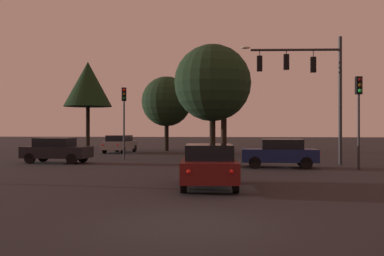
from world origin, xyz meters
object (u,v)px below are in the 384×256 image
(car_far_lane, at_px, (120,144))
(tree_right_cluster, at_px, (88,84))
(tree_left_far, at_px, (224,97))
(car_crossing_left, at_px, (280,153))
(traffic_light_corner_right, at_px, (124,109))
(traffic_signal_mast_arm, at_px, (310,77))
(car_nearside_lane, at_px, (209,165))
(tree_center_horizon, at_px, (167,102))
(tree_behind_sign, at_px, (213,83))
(car_crossing_right, at_px, (56,150))
(traffic_light_corner_left, at_px, (359,104))

(car_far_lane, xyz_separation_m, tree_right_cluster, (-5.22, 6.80, 5.89))
(car_far_lane, relative_size, tree_left_far, 0.69)
(car_crossing_left, bearing_deg, traffic_light_corner_right, 151.54)
(car_far_lane, bearing_deg, traffic_signal_mast_arm, -38.95)
(tree_left_far, xyz_separation_m, tree_right_cluster, (-14.20, 4.84, 1.74))
(car_nearside_lane, relative_size, tree_center_horizon, 0.66)
(car_crossing_left, distance_m, tree_right_cluster, 28.01)
(tree_behind_sign, distance_m, tree_left_far, 7.58)
(tree_left_far, height_order, tree_center_horizon, tree_center_horizon)
(car_crossing_right, xyz_separation_m, tree_behind_sign, (9.07, 6.55, 4.62))
(traffic_light_corner_left, xyz_separation_m, tree_right_cluster, (-21.60, 21.69, 3.36))
(car_far_lane, distance_m, tree_behind_sign, 11.11)
(traffic_light_corner_left, bearing_deg, tree_center_horizon, 124.76)
(car_crossing_right, height_order, tree_behind_sign, tree_behind_sign)
(car_crossing_left, height_order, tree_right_cluster, tree_right_cluster)
(car_nearside_lane, xyz_separation_m, tree_behind_sign, (-0.89, 16.92, 4.62))
(car_nearside_lane, relative_size, tree_behind_sign, 0.56)
(traffic_light_corner_left, bearing_deg, tree_behind_sign, 130.54)
(car_nearside_lane, relative_size, car_crossing_left, 1.15)
(traffic_signal_mast_arm, distance_m, car_crossing_left, 5.26)
(car_nearside_lane, height_order, tree_right_cluster, tree_right_cluster)
(car_crossing_right, distance_m, tree_behind_sign, 12.10)
(car_crossing_right, bearing_deg, tree_center_horizon, 75.16)
(tree_behind_sign, xyz_separation_m, tree_right_cluster, (-13.64, 12.39, 1.27))
(car_crossing_right, bearing_deg, traffic_signal_mast_arm, 1.74)
(traffic_light_corner_left, distance_m, tree_behind_sign, 12.42)
(traffic_signal_mast_arm, relative_size, car_crossing_left, 1.84)
(traffic_light_corner_left, xyz_separation_m, car_crossing_left, (-3.85, 0.84, -2.53))
(traffic_signal_mast_arm, distance_m, car_crossing_right, 15.70)
(traffic_signal_mast_arm, distance_m, traffic_light_corner_right, 12.29)
(traffic_signal_mast_arm, xyz_separation_m, tree_center_horizon, (-10.92, 15.30, -0.41))
(tree_behind_sign, height_order, tree_right_cluster, tree_right_cluster)
(car_nearside_lane, relative_size, car_crossing_right, 1.12)
(traffic_light_corner_right, relative_size, tree_center_horizon, 0.69)
(traffic_light_corner_right, bearing_deg, traffic_signal_mast_arm, -14.19)
(traffic_signal_mast_arm, distance_m, tree_left_far, 14.69)
(car_crossing_left, height_order, tree_center_horizon, tree_center_horizon)
(traffic_signal_mast_arm, height_order, tree_center_horizon, traffic_signal_mast_arm)
(car_far_lane, distance_m, tree_right_cluster, 10.40)
(traffic_light_corner_right, distance_m, car_nearside_lane, 15.57)
(traffic_light_corner_right, xyz_separation_m, tree_center_horizon, (0.89, 12.31, 1.25))
(car_crossing_right, height_order, tree_left_far, tree_left_far)
(traffic_light_corner_left, relative_size, car_far_lane, 1.00)
(traffic_light_corner_left, height_order, traffic_light_corner_right, traffic_light_corner_right)
(tree_left_far, relative_size, tree_right_cluster, 0.76)
(traffic_light_corner_right, relative_size, car_crossing_right, 1.18)
(traffic_light_corner_left, xyz_separation_m, car_crossing_right, (-17.03, 2.76, -2.53))
(traffic_signal_mast_arm, relative_size, car_crossing_right, 1.80)
(tree_left_far, bearing_deg, traffic_light_corner_right, -120.79)
(tree_center_horizon, bearing_deg, tree_behind_sign, -62.03)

